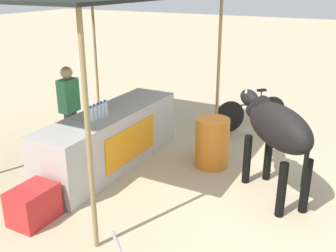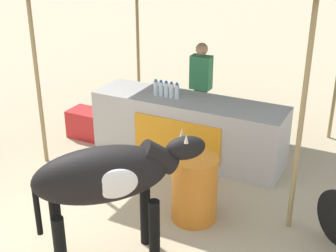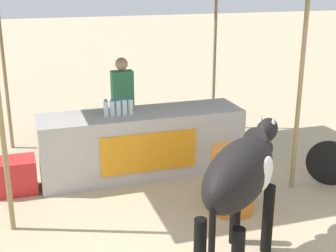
{
  "view_description": "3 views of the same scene",
  "coord_description": "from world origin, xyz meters",
  "px_view_note": "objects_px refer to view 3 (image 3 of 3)",
  "views": [
    {
      "loc": [
        -4.91,
        -1.54,
        2.98
      ],
      "look_at": [
        0.27,
        1.26,
        0.78
      ],
      "focal_mm": 42.0,
      "sensor_mm": 36.0,
      "label": 1
    },
    {
      "loc": [
        2.73,
        -3.85,
        3.42
      ],
      "look_at": [
        0.04,
        1.44,
        0.82
      ],
      "focal_mm": 50.0,
      "sensor_mm": 36.0,
      "label": 2
    },
    {
      "loc": [
        -1.63,
        -4.18,
        2.88
      ],
      "look_at": [
        0.13,
        1.33,
        1.0
      ],
      "focal_mm": 50.0,
      "sensor_mm": 36.0,
      "label": 3
    }
  ],
  "objects_px": {
    "stall_counter": "(142,143)",
    "vendor_behind_counter": "(123,107)",
    "cow": "(242,175)",
    "cooler_box": "(14,176)",
    "water_barrel": "(233,180)"
  },
  "relations": [
    {
      "from": "vendor_behind_counter",
      "to": "cow",
      "type": "relative_size",
      "value": 1.07
    },
    {
      "from": "vendor_behind_counter",
      "to": "stall_counter",
      "type": "bearing_deg",
      "value": -81.22
    },
    {
      "from": "stall_counter",
      "to": "vendor_behind_counter",
      "type": "height_order",
      "value": "vendor_behind_counter"
    },
    {
      "from": "cooler_box",
      "to": "water_barrel",
      "type": "height_order",
      "value": "water_barrel"
    },
    {
      "from": "vendor_behind_counter",
      "to": "cow",
      "type": "distance_m",
      "value": 3.42
    },
    {
      "from": "cooler_box",
      "to": "stall_counter",
      "type": "bearing_deg",
      "value": 3.0
    },
    {
      "from": "cooler_box",
      "to": "cow",
      "type": "height_order",
      "value": "cow"
    },
    {
      "from": "vendor_behind_counter",
      "to": "water_barrel",
      "type": "relative_size",
      "value": 1.96
    },
    {
      "from": "water_barrel",
      "to": "cow",
      "type": "height_order",
      "value": "cow"
    },
    {
      "from": "stall_counter",
      "to": "cooler_box",
      "type": "bearing_deg",
      "value": -177.0
    },
    {
      "from": "vendor_behind_counter",
      "to": "water_barrel",
      "type": "bearing_deg",
      "value": -68.28
    },
    {
      "from": "vendor_behind_counter",
      "to": "cooler_box",
      "type": "xyz_separation_m",
      "value": [
        -1.74,
        -0.85,
        -0.61
      ]
    },
    {
      "from": "cooler_box",
      "to": "cow",
      "type": "xyz_separation_m",
      "value": [
        2.17,
        -2.54,
        0.79
      ]
    },
    {
      "from": "stall_counter",
      "to": "water_barrel",
      "type": "height_order",
      "value": "stall_counter"
    },
    {
      "from": "vendor_behind_counter",
      "to": "cooler_box",
      "type": "height_order",
      "value": "vendor_behind_counter"
    }
  ]
}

